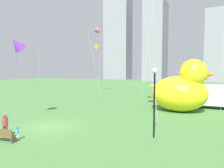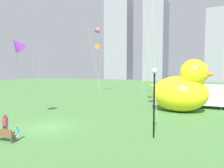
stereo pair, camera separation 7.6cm
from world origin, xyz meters
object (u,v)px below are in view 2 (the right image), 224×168
person_adult (5,124)px  lamppost (154,90)px  kite_pink (98,29)px  box_truck (210,96)px  giant_inflatable_duck (182,89)px  park_bench (4,135)px  kite_purple (17,44)px  kite_orange (97,48)px  person_child (17,133)px

person_adult → lamppost: size_ratio=0.33×
kite_pink → box_truck: bearing=-21.6°
giant_inflatable_duck → park_bench: bearing=-120.7°
kite_purple → kite_pink: size_ratio=0.59×
park_bench → box_truck: (11.98, 19.04, 0.98)m
kite_orange → kite_purple: bearing=-78.2°
kite_pink → lamppost: bearing=-52.1°
person_adult → kite_orange: (-7.84, 26.53, 8.05)m
park_bench → kite_pink: bearing=107.3°
kite_purple → kite_orange: bearing=101.8°
park_bench → kite_pink: size_ratio=0.12×
park_bench → person_adult: bearing=139.9°
person_adult → box_truck: box_truck is taller
box_truck → kite_orange: (-20.73, 8.24, 7.49)m
person_child → kite_pink: size_ratio=0.07×
person_child → kite_pink: kite_pink is taller
person_adult → box_truck: (12.88, 18.28, 0.55)m
kite_purple → park_bench: bearing=-48.6°
kite_purple → kite_pink: kite_pink is taller
park_bench → kite_orange: kite_orange is taller
giant_inflatable_duck → kite_orange: (-17.88, 11.90, 6.44)m
park_bench → box_truck: size_ratio=0.25×
box_truck → kite_pink: (-20.45, 8.11, 11.19)m
person_child → person_adult: bearing=173.9°
person_adult → kite_orange: kite_orange is taller
person_child → lamppost: (8.18, 4.57, 2.84)m
box_truck → lamppost: bearing=-103.5°
kite_purple → kite_pink: (-4.49, 22.65, 5.57)m
park_bench → person_child: (0.47, 0.61, 0.04)m
kite_pink → kite_purple: bearing=-78.8°
person_adult → kite_purple: 7.85m
park_bench → giant_inflatable_duck: size_ratio=0.22×
box_truck → kite_purple: kite_purple is taller
person_child → kite_purple: bearing=138.8°
giant_inflatable_duck → lamppost: 10.25m
park_bench → kite_orange: size_ratio=0.16×
person_adult → kite_orange: bearing=106.5°
kite_purple → kite_pink: 23.76m
giant_inflatable_duck → kite_purple: size_ratio=0.90×
box_truck → person_child: bearing=-122.0°
giant_inflatable_duck → kite_orange: kite_orange is taller
box_truck → kite_pink: size_ratio=0.48×
person_adult → kite_purple: (-3.08, 3.74, 6.17)m
person_adult → box_truck: 22.37m
lamppost → person_child: bearing=-150.8°
person_adult → kite_purple: bearing=129.4°
giant_inflatable_duck → kite_orange: 22.43m
person_child → kite_pink: (-8.94, 26.55, 12.13)m
park_bench → person_adult: size_ratio=0.97×
person_adult → kite_orange: 28.81m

